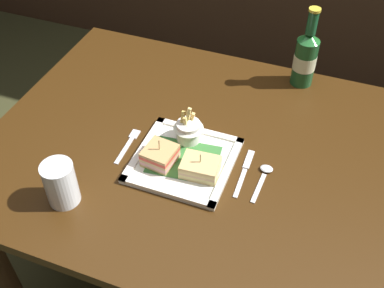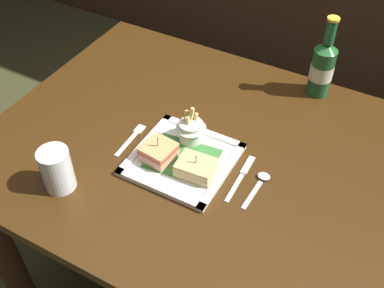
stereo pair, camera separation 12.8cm
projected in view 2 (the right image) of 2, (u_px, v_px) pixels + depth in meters
name	position (u px, v px, depth m)	size (l,w,h in m)	color
ground_plane	(199.00, 279.00, 1.83)	(6.00, 6.00, 0.00)	#36361D
dining_table	(200.00, 181.00, 1.43)	(1.21, 0.94, 0.73)	#38210B
square_plate	(183.00, 160.00, 1.28)	(0.26, 0.26, 0.02)	white
sandwich_half_left	(159.00, 152.00, 1.27)	(0.09, 0.09, 0.08)	tan
sandwich_half_right	(196.00, 168.00, 1.23)	(0.10, 0.08, 0.07)	tan
fries_cup	(191.00, 128.00, 1.31)	(0.08, 0.08, 0.11)	silver
beer_bottle	(322.00, 67.00, 1.44)	(0.07, 0.07, 0.27)	#1B4E25
water_glass	(57.00, 172.00, 1.19)	(0.08, 0.08, 0.12)	silver
fork	(132.00, 138.00, 1.35)	(0.03, 0.14, 0.00)	silver
knife	(241.00, 177.00, 1.24)	(0.02, 0.17, 0.00)	silver
spoon	(261.00, 181.00, 1.23)	(0.04, 0.14, 0.01)	silver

